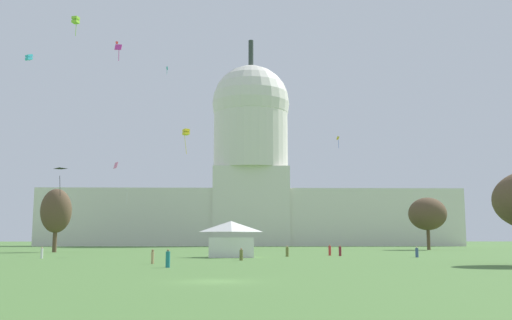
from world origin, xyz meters
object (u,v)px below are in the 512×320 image
at_px(kite_white_low, 127,190).
at_px(person_olive_back_left, 241,255).
at_px(person_teal_aisle_center, 168,259).
at_px(kite_cyan_high, 29,57).
at_px(person_white_near_tree_west, 42,253).
at_px(kite_magenta_mid, 118,48).
at_px(person_maroon_edge_east, 340,251).
at_px(kite_lime_mid, 76,20).
at_px(person_red_near_tent, 330,250).
at_px(kite_turquoise_high, 167,69).
at_px(person_olive_near_tree_east, 287,252).
at_px(kite_yellow_mid, 186,132).
at_px(capitol_building, 251,181).
at_px(kite_gold_mid, 338,140).
at_px(kite_red_high, 117,43).
at_px(tree_west_mid, 56,211).
at_px(kite_black_low, 59,171).
at_px(person_tan_back_right, 153,257).
at_px(kite_pink_low, 116,165).
at_px(tree_east_mid, 427,214).
at_px(event_tent, 231,239).
at_px(person_denim_back_center, 417,252).

bearing_deg(kite_white_low, person_olive_back_left, 101.78).
height_order(person_teal_aisle_center, kite_cyan_high, kite_cyan_high).
bearing_deg(person_white_near_tree_west, kite_magenta_mid, -159.92).
distance_m(person_maroon_edge_east, kite_magenta_mid, 45.78).
distance_m(person_maroon_edge_east, kite_lime_mid, 51.91).
height_order(person_red_near_tent, person_olive_back_left, person_red_near_tent).
relative_size(person_white_near_tree_west, kite_turquoise_high, 0.70).
bearing_deg(person_olive_near_tree_east, person_maroon_edge_east, -109.15).
bearing_deg(person_teal_aisle_center, kite_yellow_mid, -62.10).
bearing_deg(capitol_building, person_red_near_tent, -84.33).
relative_size(kite_gold_mid, kite_red_high, 1.28).
bearing_deg(tree_west_mid, person_olive_near_tree_east, -32.02).
xyz_separation_m(tree_west_mid, kite_magenta_mid, (21.52, -46.72, 18.18)).
bearing_deg(person_white_near_tree_west, kite_lime_mid, -168.16).
bearing_deg(kite_black_low, person_teal_aisle_center, -48.96).
height_order(person_tan_back_right, kite_turquoise_high, kite_turquoise_high).
distance_m(person_tan_back_right, kite_pink_low, 38.80).
distance_m(kite_pink_low, kite_black_low, 14.00).
height_order(person_white_near_tree_west, person_olive_back_left, person_white_near_tree_west).
relative_size(person_red_near_tent, kite_gold_mid, 0.61).
bearing_deg(person_olive_back_left, person_tan_back_right, 172.16).
distance_m(tree_east_mid, kite_pink_low, 76.40).
relative_size(tree_east_mid, person_white_near_tree_west, 7.74).
distance_m(event_tent, person_olive_near_tree_east, 9.21).
height_order(person_teal_aisle_center, kite_yellow_mid, kite_yellow_mid).
relative_size(tree_east_mid, person_red_near_tent, 6.89).
height_order(person_olive_back_left, kite_gold_mid, kite_gold_mid).
distance_m(tree_east_mid, person_denim_back_center, 55.20).
xyz_separation_m(capitol_building, kite_white_low, (-35.15, -43.17, -6.82)).
relative_size(event_tent, person_red_near_tent, 3.92).
bearing_deg(tree_west_mid, kite_cyan_high, -121.41).
xyz_separation_m(person_red_near_tent, person_denim_back_center, (11.47, -9.19, -0.11)).
relative_size(capitol_building, kite_red_high, 63.67).
bearing_deg(person_maroon_edge_east, person_white_near_tree_west, 69.04).
bearing_deg(person_tan_back_right, person_denim_back_center, -35.93).
distance_m(event_tent, person_white_near_tree_west, 26.66).
bearing_deg(person_tan_back_right, kite_yellow_mid, 23.02).
xyz_separation_m(person_red_near_tent, kite_red_high, (-50.80, 68.71, 58.32)).
relative_size(tree_east_mid, person_olive_back_left, 7.93).
xyz_separation_m(kite_gold_mid, kite_red_high, (-59.70, 26.92, 32.85)).
height_order(kite_yellow_mid, kite_black_low, kite_yellow_mid).
bearing_deg(person_olive_near_tree_east, kite_magenta_mid, 94.16).
height_order(capitol_building, kite_red_high, capitol_building).
height_order(person_olive_back_left, kite_magenta_mid, kite_magenta_mid).
distance_m(kite_pink_low, kite_red_high, 79.29).
relative_size(person_olive_back_left, kite_pink_low, 1.35).
height_order(person_red_near_tent, person_denim_back_center, person_red_near_tent).
xyz_separation_m(person_maroon_edge_east, kite_lime_mid, (-38.03, -16.76, 31.10)).
height_order(event_tent, person_olive_near_tree_east, event_tent).
xyz_separation_m(event_tent, person_white_near_tree_west, (-26.27, -4.15, -1.88)).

